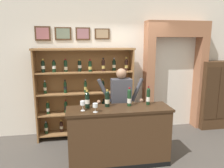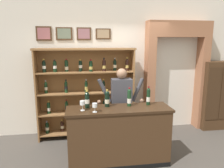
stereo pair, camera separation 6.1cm
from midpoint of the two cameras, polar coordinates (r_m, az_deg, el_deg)
The scene contains 13 objects.
ground_plane at distance 3.97m, azimuth 3.03°, elevation -20.52°, with size 14.00×14.00×0.02m, color #47423D.
back_wall at distance 4.89m, azimuth -0.34°, elevation 7.08°, with size 12.00×0.19×3.44m.
wine_shelf at distance 4.60m, azimuth -6.68°, elevation -1.81°, with size 2.10×0.36×1.96m.
archway_doorway at distance 5.24m, azimuth 16.99°, elevation 3.90°, with size 1.49×0.45×2.55m.
side_cabinet at distance 5.67m, azimuth 26.47°, elevation -2.76°, with size 0.70×0.38×1.64m.
tasting_counter at distance 3.72m, azimuth 2.33°, elevation -13.90°, with size 1.75×0.53×1.00m.
shopkeeper at distance 4.08m, azimuth 3.00°, elevation -4.42°, with size 0.92×0.22×1.60m.
tasting_bottle_brunello at distance 3.52m, azimuth -6.26°, elevation -4.20°, with size 0.08×0.08×0.31m.
tasting_bottle_grappa at distance 3.57m, azimuth -0.85°, elevation -4.00°, with size 0.08×0.08×0.30m.
tasting_bottle_prosecco at distance 3.61m, azimuth 5.20°, elevation -3.68°, with size 0.07×0.07×0.33m.
tasting_bottle_rosso at distance 3.73m, azimuth 10.29°, elevation -3.36°, with size 0.07×0.07×0.33m.
wine_glass_left at distance 3.31m, azimuth -4.17°, elevation -5.88°, with size 0.08×0.08×0.15m.
wine_glass_center at distance 3.40m, azimuth -7.52°, elevation -5.25°, with size 0.08×0.08×0.16m.
Camera 2 is at (-0.66, -3.31, 2.08)m, focal length 33.71 mm.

